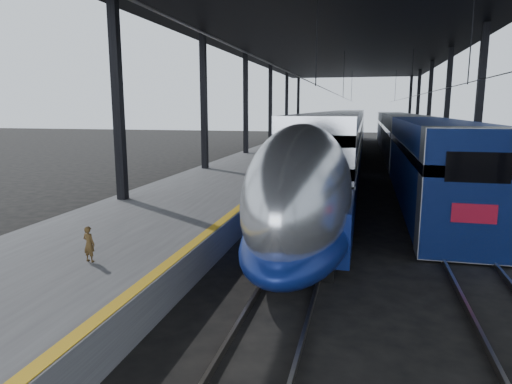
% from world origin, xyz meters
% --- Properties ---
extents(ground, '(160.00, 160.00, 0.00)m').
position_xyz_m(ground, '(0.00, 0.00, 0.00)').
color(ground, black).
rests_on(ground, ground).
extents(platform, '(6.00, 80.00, 1.00)m').
position_xyz_m(platform, '(-3.50, 20.00, 0.50)').
color(platform, '#4C4C4F').
rests_on(platform, ground).
extents(yellow_strip, '(0.30, 80.00, 0.01)m').
position_xyz_m(yellow_strip, '(-0.70, 20.00, 1.00)').
color(yellow_strip, gold).
rests_on(yellow_strip, platform).
extents(rails, '(6.52, 80.00, 0.16)m').
position_xyz_m(rails, '(4.50, 20.00, 0.08)').
color(rails, slate).
rests_on(rails, ground).
extents(canopy, '(18.00, 75.00, 9.47)m').
position_xyz_m(canopy, '(1.90, 20.00, 9.12)').
color(canopy, black).
rests_on(canopy, ground).
extents(tgv_train, '(3.07, 65.20, 4.40)m').
position_xyz_m(tgv_train, '(2.00, 29.05, 2.06)').
color(tgv_train, silver).
rests_on(tgv_train, ground).
extents(second_train, '(3.00, 56.05, 4.13)m').
position_xyz_m(second_train, '(7.00, 29.90, 2.09)').
color(second_train, navy).
rests_on(second_train, ground).
extents(child, '(0.36, 0.27, 0.88)m').
position_xyz_m(child, '(-2.62, -2.22, 1.44)').
color(child, '#463217').
rests_on(child, platform).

